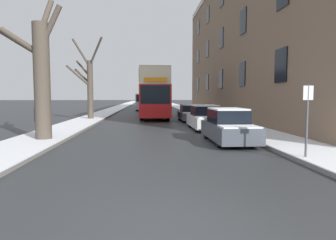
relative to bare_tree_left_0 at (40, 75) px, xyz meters
The scene contains 13 objects.
ground_plane 11.13m from the bare_tree_left_0, 61.27° to the right, with size 320.00×320.00×0.00m, color #303335.
sidewalk_left 43.70m from the bare_tree_left_0, 90.35° to the left, with size 2.52×130.00×0.16m.
sidewalk_right 44.96m from the bare_tree_left_0, 76.37° to the left, with size 2.52×130.00×0.16m.
terrace_facade_right 22.60m from the bare_tree_left_0, 42.63° to the left, with size 9.10×37.04×14.55m.
bare_tree_left_0 is the anchor object (origin of this frame).
bare_tree_left_1 12.26m from the bare_tree_left_0, 91.07° to the left, with size 3.19×3.12×6.80m.
double_decker_bus 15.64m from the bare_tree_left_0, 70.08° to the left, with size 2.57×10.38×4.44m.
parked_car_0 8.62m from the bare_tree_left_0, ahead, with size 1.68×4.29×1.51m.
parked_car_1 9.80m from the bare_tree_left_0, 29.58° to the left, with size 1.74×4.42×1.51m.
parked_car_2 13.90m from the bare_tree_left_0, 52.80° to the left, with size 1.77×4.19×1.35m.
oncoming_van 30.04m from the bare_tree_left_0, 82.15° to the left, with size 1.95×5.31×2.36m.
pedestrian_left_sidewalk 2.47m from the bare_tree_left_0, 115.50° to the left, with size 0.38×0.38×1.74m.
street_sign_post 10.84m from the bare_tree_left_0, 26.29° to the right, with size 0.32×0.07×2.40m.
Camera 1 is at (-0.48, -4.24, 2.05)m, focal length 32.00 mm.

